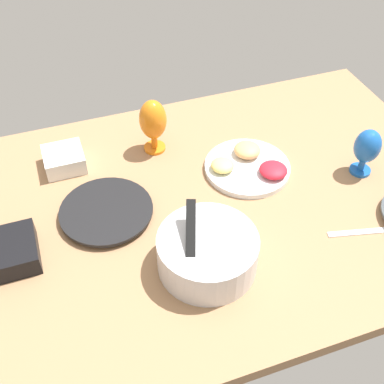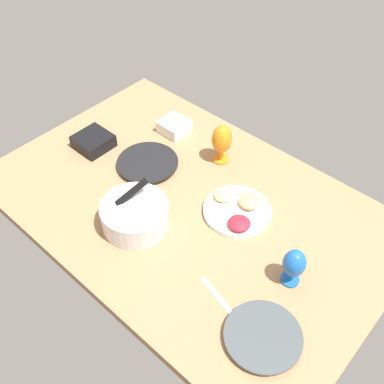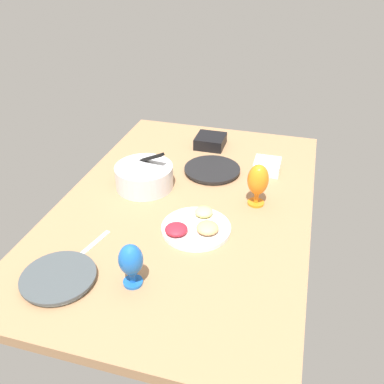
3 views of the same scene
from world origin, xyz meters
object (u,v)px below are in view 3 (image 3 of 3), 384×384
hurricane_glass_orange (258,181)px  mixing_bowl (144,176)px  dinner_plate_left (59,278)px  hurricane_glass_blue (131,261)px  dinner_plate_right (212,170)px  square_bowl_white (267,166)px  square_bowl_black (210,141)px  fruit_platter (196,227)px

hurricane_glass_orange → mixing_bowl: bearing=89.4°
dinner_plate_left → hurricane_glass_blue: hurricane_glass_blue is taller
dinner_plate_right → square_bowl_white: bearing=-72.5°
dinner_plate_right → square_bowl_black: square_bowl_black is taller
dinner_plate_left → dinner_plate_right: (84.34, -31.65, -0.08)cm
dinner_plate_left → square_bowl_black: size_ratio=1.65×
mixing_bowl → square_bowl_white: mixing_bowl is taller
dinner_plate_left → hurricane_glass_orange: (63.11, -55.63, 9.83)cm
dinner_plate_left → fruit_platter: bearing=-43.3°
fruit_platter → hurricane_glass_blue: (-32.68, 12.41, 7.68)cm
dinner_plate_left → hurricane_glass_orange: 84.70cm
fruit_platter → hurricane_glass_blue: bearing=159.2°
mixing_bowl → fruit_platter: (-25.21, -30.74, -3.80)cm
dinner_plate_right → fruit_platter: bearing=-174.3°
mixing_bowl → dinner_plate_right: bearing=-51.6°
dinner_plate_right → square_bowl_white: square_bowl_white is taller
hurricane_glass_orange → square_bowl_black: hurricane_glass_orange is taller
dinner_plate_left → hurricane_glass_blue: bearing=-76.5°
square_bowl_black → square_bowl_white: size_ratio=1.23×
dinner_plate_right → square_bowl_white: size_ratio=2.19×
fruit_platter → dinner_plate_left: bearing=136.7°
mixing_bowl → square_bowl_black: size_ratio=1.72×
dinner_plate_right → mixing_bowl: (-20.72, 26.17, 4.35)cm
hurricane_glass_blue → square_bowl_white: (86.46, -32.76, -6.27)cm
dinner_plate_right → mixing_bowl: 33.67cm
hurricane_glass_blue → fruit_platter: bearing=-20.8°
mixing_bowl → hurricane_glass_orange: 50.46cm
square_bowl_black → dinner_plate_left: bearing=167.8°
dinner_plate_right → square_bowl_black: (27.21, 7.47, 2.08)cm
mixing_bowl → hurricane_glass_orange: hurricane_glass_orange is taller
dinner_plate_right → square_bowl_black: 28.29cm
mixing_bowl → hurricane_glass_blue: (-57.90, -18.32, 3.89)cm
dinner_plate_left → hurricane_glass_blue: size_ratio=1.58×
square_bowl_white → square_bowl_black: bearing=59.1°
dinner_plate_right → mixing_bowl: size_ratio=1.04×
hurricane_glass_blue → dinner_plate_left: bearing=103.5°
hurricane_glass_orange → square_bowl_black: size_ratio=1.24×
fruit_platter → hurricane_glass_orange: size_ratio=1.44×
dinner_plate_left → mixing_bowl: size_ratio=0.96×
hurricane_glass_orange → square_bowl_white: (29.08, -0.93, -7.94)cm
dinner_plate_left → square_bowl_white: square_bowl_white is taller
dinner_plate_left → dinner_plate_right: dinner_plate_left is taller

